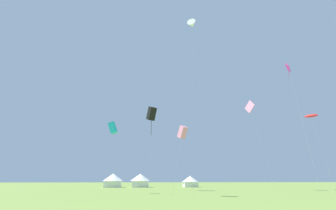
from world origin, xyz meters
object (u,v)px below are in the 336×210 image
kite_black_box (152,114)px  festival_tent_left (140,180)px  kite_white_delta (192,24)px  kite_pink_diamond (250,107)px  kite_pink_box (183,132)px  kite_magenta_diamond (289,70)px  kite_cyan_box (113,128)px  festival_tent_right (190,181)px  festival_tent_center (113,180)px  kite_red_parafoil (311,116)px

kite_black_box → festival_tent_left: bearing=93.5°
kite_white_delta → kite_pink_diamond: size_ratio=2.29×
kite_pink_box → kite_pink_diamond: 23.64m
kite_white_delta → kite_magenta_diamond: size_ratio=1.78×
kite_magenta_diamond → kite_cyan_box: bearing=-179.0°
kite_black_box → kite_pink_box: bearing=-80.2°
kite_pink_diamond → kite_cyan_box: kite_pink_diamond is taller
kite_magenta_diamond → kite_black_box: size_ratio=1.43×
kite_white_delta → kite_magenta_diamond: bearing=-43.6°
kite_magenta_diamond → festival_tent_right: 37.09m
kite_cyan_box → festival_tent_center: (-1.82, 30.11, -7.33)m
kite_white_delta → festival_tent_right: bearing=82.5°
kite_pink_box → kite_magenta_diamond: bearing=20.1°
kite_pink_box → festival_tent_right: size_ratio=1.90×
kite_red_parafoil → kite_cyan_box: 36.65m
kite_pink_box → festival_tent_right: bearing=76.5°
kite_red_parafoil → kite_cyan_box: size_ratio=1.37×
kite_pink_diamond → kite_black_box: size_ratio=1.11×
kite_white_delta → kite_black_box: size_ratio=2.53×
kite_magenta_diamond → festival_tent_center: size_ratio=4.26×
festival_tent_center → kite_pink_box: bearing=-73.6°
kite_pink_box → kite_white_delta: bearing=72.0°
kite_magenta_diamond → kite_cyan_box: size_ratio=2.17×
kite_pink_box → kite_black_box: size_ratio=0.54×
kite_magenta_diamond → festival_tent_center: 47.25m
kite_white_delta → festival_tent_left: size_ratio=7.59×
kite_pink_box → kite_cyan_box: size_ratio=0.82×
kite_red_parafoil → kite_cyan_box: (-36.11, -4.71, -4.18)m
kite_pink_box → festival_tent_center: size_ratio=1.60×
kite_pink_diamond → festival_tent_left: 33.30m
festival_tent_center → festival_tent_left: 6.84m
kite_cyan_box → festival_tent_right: (18.07, 30.11, -7.62)m
kite_magenta_diamond → kite_pink_diamond: size_ratio=1.29×
kite_red_parafoil → kite_magenta_diamond: kite_magenta_diamond is taller
kite_white_delta → festival_tent_center: size_ratio=7.56×
kite_pink_box → kite_red_parafoil: (26.98, 11.83, 5.93)m
kite_magenta_diamond → festival_tent_right: (-11.87, 29.59, -18.94)m
festival_tent_center → festival_tent_left: (6.84, -0.00, -0.01)m
kite_magenta_diamond → festival_tent_right: kite_magenta_diamond is taller
kite_pink_box → festival_tent_left: kite_pink_box is taller
kite_magenta_diamond → kite_black_box: kite_magenta_diamond is taller
kite_magenta_diamond → kite_cyan_box: (-29.94, -0.52, -11.32)m
kite_white_delta → kite_pink_box: bearing=-108.0°
kite_cyan_box → festival_tent_left: kite_cyan_box is taller
kite_magenta_diamond → festival_tent_right: size_ratio=5.05×
kite_white_delta → kite_black_box: 26.02m
festival_tent_right → kite_magenta_diamond: bearing=-68.1°
kite_white_delta → festival_tent_left: 40.86m
kite_red_parafoil → kite_cyan_box: bearing=-172.6°
kite_cyan_box → festival_tent_center: kite_cyan_box is taller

